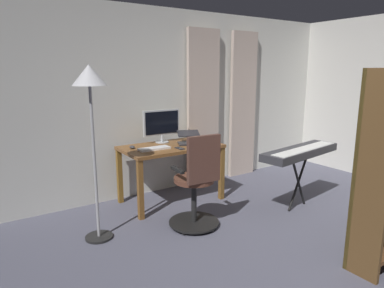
{
  "coord_description": "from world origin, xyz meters",
  "views": [
    {
      "loc": [
        2.59,
        1.53,
        1.7
      ],
      "look_at": [
        0.5,
        -1.62,
        0.89
      ],
      "focal_mm": 32.15,
      "sensor_mm": 36.0,
      "label": 1
    }
  ],
  "objects_px": {
    "computer_monitor": "(162,124)",
    "laptop": "(189,140)",
    "computer_mouse": "(132,147)",
    "cell_phone_by_monitor": "(180,148)",
    "desk": "(171,153)",
    "floor_lamp": "(90,94)",
    "cell_phone_face_up": "(210,143)",
    "computer_keyboard": "(154,148)",
    "office_chair": "(197,185)",
    "piano_keyboard": "(300,153)"
  },
  "relations": [
    {
      "from": "computer_monitor",
      "to": "laptop",
      "type": "relative_size",
      "value": 1.29
    },
    {
      "from": "laptop",
      "to": "computer_mouse",
      "type": "height_order",
      "value": "laptop"
    },
    {
      "from": "laptop",
      "to": "cell_phone_by_monitor",
      "type": "xyz_separation_m",
      "value": [
        0.27,
        0.2,
        -0.05
      ]
    },
    {
      "from": "desk",
      "to": "floor_lamp",
      "type": "xyz_separation_m",
      "value": [
        1.15,
        0.49,
        0.83
      ]
    },
    {
      "from": "cell_phone_face_up",
      "to": "floor_lamp",
      "type": "height_order",
      "value": "floor_lamp"
    },
    {
      "from": "computer_mouse",
      "to": "cell_phone_by_monitor",
      "type": "distance_m",
      "value": 0.59
    },
    {
      "from": "laptop",
      "to": "computer_mouse",
      "type": "bearing_deg",
      "value": 13.42
    },
    {
      "from": "computer_monitor",
      "to": "computer_keyboard",
      "type": "bearing_deg",
      "value": 48.67
    },
    {
      "from": "computer_mouse",
      "to": "cell_phone_by_monitor",
      "type": "bearing_deg",
      "value": 145.05
    },
    {
      "from": "desk",
      "to": "cell_phone_face_up",
      "type": "xyz_separation_m",
      "value": [
        -0.49,
        0.19,
        0.11
      ]
    },
    {
      "from": "computer_monitor",
      "to": "floor_lamp",
      "type": "distance_m",
      "value": 1.44
    },
    {
      "from": "desk",
      "to": "laptop",
      "type": "relative_size",
      "value": 3.08
    },
    {
      "from": "office_chair",
      "to": "piano_keyboard",
      "type": "bearing_deg",
      "value": -5.81
    },
    {
      "from": "office_chair",
      "to": "computer_monitor",
      "type": "xyz_separation_m",
      "value": [
        -0.17,
        -1.09,
        0.51
      ]
    },
    {
      "from": "cell_phone_face_up",
      "to": "floor_lamp",
      "type": "xyz_separation_m",
      "value": [
        1.64,
        0.3,
        0.72
      ]
    },
    {
      "from": "cell_phone_face_up",
      "to": "computer_keyboard",
      "type": "bearing_deg",
      "value": -5.81
    },
    {
      "from": "computer_mouse",
      "to": "floor_lamp",
      "type": "relative_size",
      "value": 0.06
    },
    {
      "from": "floor_lamp",
      "to": "computer_monitor",
      "type": "bearing_deg",
      "value": -147.66
    },
    {
      "from": "cell_phone_face_up",
      "to": "laptop",
      "type": "bearing_deg",
      "value": -34.44
    },
    {
      "from": "piano_keyboard",
      "to": "floor_lamp",
      "type": "xyz_separation_m",
      "value": [
        2.35,
        -0.59,
        0.77
      ]
    },
    {
      "from": "computer_mouse",
      "to": "piano_keyboard",
      "type": "relative_size",
      "value": 0.08
    },
    {
      "from": "office_chair",
      "to": "piano_keyboard",
      "type": "height_order",
      "value": "office_chair"
    },
    {
      "from": "office_chair",
      "to": "computer_keyboard",
      "type": "bearing_deg",
      "value": 101.64
    },
    {
      "from": "laptop",
      "to": "computer_mouse",
      "type": "distance_m",
      "value": 0.76
    },
    {
      "from": "cell_phone_face_up",
      "to": "piano_keyboard",
      "type": "height_order",
      "value": "piano_keyboard"
    },
    {
      "from": "computer_keyboard",
      "to": "computer_monitor",
      "type": "bearing_deg",
      "value": -131.33
    },
    {
      "from": "desk",
      "to": "cell_phone_by_monitor",
      "type": "xyz_separation_m",
      "value": [
        0.0,
        0.22,
        0.11
      ]
    },
    {
      "from": "computer_monitor",
      "to": "laptop",
      "type": "bearing_deg",
      "value": 135.7
    },
    {
      "from": "cell_phone_by_monitor",
      "to": "floor_lamp",
      "type": "xyz_separation_m",
      "value": [
        1.15,
        0.27,
        0.72
      ]
    },
    {
      "from": "desk",
      "to": "piano_keyboard",
      "type": "relative_size",
      "value": 0.99
    },
    {
      "from": "cell_phone_face_up",
      "to": "cell_phone_by_monitor",
      "type": "bearing_deg",
      "value": 5.75
    },
    {
      "from": "computer_mouse",
      "to": "cell_phone_face_up",
      "type": "bearing_deg",
      "value": 162.44
    },
    {
      "from": "cell_phone_by_monitor",
      "to": "piano_keyboard",
      "type": "distance_m",
      "value": 1.48
    },
    {
      "from": "cell_phone_by_monitor",
      "to": "piano_keyboard",
      "type": "height_order",
      "value": "piano_keyboard"
    },
    {
      "from": "office_chair",
      "to": "computer_monitor",
      "type": "bearing_deg",
      "value": 84.7
    },
    {
      "from": "computer_keyboard",
      "to": "computer_mouse",
      "type": "xyz_separation_m",
      "value": [
        0.2,
        -0.2,
        0.01
      ]
    },
    {
      "from": "computer_keyboard",
      "to": "floor_lamp",
      "type": "bearing_deg",
      "value": 25.21
    },
    {
      "from": "computer_monitor",
      "to": "computer_mouse",
      "type": "distance_m",
      "value": 0.55
    },
    {
      "from": "computer_monitor",
      "to": "computer_keyboard",
      "type": "height_order",
      "value": "computer_monitor"
    },
    {
      "from": "cell_phone_face_up",
      "to": "computer_monitor",
      "type": "bearing_deg",
      "value": -38.75
    },
    {
      "from": "computer_keyboard",
      "to": "cell_phone_face_up",
      "type": "distance_m",
      "value": 0.78
    },
    {
      "from": "computer_keyboard",
      "to": "piano_keyboard",
      "type": "bearing_deg",
      "value": 145.93
    },
    {
      "from": "laptop",
      "to": "floor_lamp",
      "type": "relative_size",
      "value": 0.23
    },
    {
      "from": "laptop",
      "to": "cell_phone_by_monitor",
      "type": "distance_m",
      "value": 0.33
    },
    {
      "from": "cell_phone_face_up",
      "to": "cell_phone_by_monitor",
      "type": "xyz_separation_m",
      "value": [
        0.49,
        0.03,
        0.0
      ]
    },
    {
      "from": "computer_mouse",
      "to": "cell_phone_by_monitor",
      "type": "xyz_separation_m",
      "value": [
        -0.48,
        0.34,
        -0.01
      ]
    },
    {
      "from": "computer_mouse",
      "to": "cell_phone_face_up",
      "type": "height_order",
      "value": "computer_mouse"
    },
    {
      "from": "computer_keyboard",
      "to": "cell_phone_by_monitor",
      "type": "relative_size",
      "value": 2.73
    },
    {
      "from": "computer_mouse",
      "to": "office_chair",
      "type": "bearing_deg",
      "value": 107.79
    },
    {
      "from": "piano_keyboard",
      "to": "floor_lamp",
      "type": "distance_m",
      "value": 2.54
    }
  ]
}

